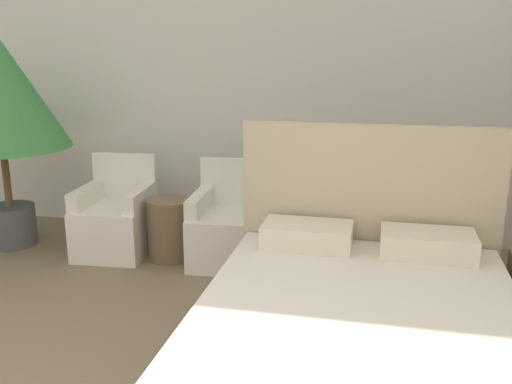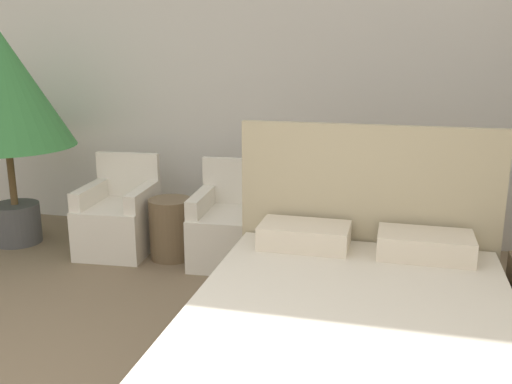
{
  "view_description": "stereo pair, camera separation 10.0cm",
  "coord_description": "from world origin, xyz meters",
  "px_view_note": "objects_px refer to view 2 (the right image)",
  "views": [
    {
      "loc": [
        1.19,
        -1.23,
        1.72
      ],
      "look_at": [
        0.33,
        2.61,
        0.69
      ],
      "focal_mm": 40.0,
      "sensor_mm": 36.0,
      "label": 1
    },
    {
      "loc": [
        1.29,
        -1.2,
        1.72
      ],
      "look_at": [
        0.33,
        2.61,
        0.69
      ],
      "focal_mm": 40.0,
      "sensor_mm": 36.0,
      "label": 2
    }
  ],
  "objects_px": {
    "side_table": "(171,229)",
    "armchair_near_window_left": "(119,221)",
    "potted_palm": "(2,93)",
    "armchair_near_window_right": "(230,230)",
    "bed": "(351,344)"
  },
  "relations": [
    {
      "from": "bed",
      "to": "armchair_near_window_right",
      "type": "bearing_deg",
      "value": 124.08
    },
    {
      "from": "potted_palm",
      "to": "bed",
      "type": "bearing_deg",
      "value": -27.65
    },
    {
      "from": "potted_palm",
      "to": "side_table",
      "type": "bearing_deg",
      "value": -0.64
    },
    {
      "from": "bed",
      "to": "potted_palm",
      "type": "relative_size",
      "value": 1.05
    },
    {
      "from": "potted_palm",
      "to": "side_table",
      "type": "height_order",
      "value": "potted_palm"
    },
    {
      "from": "potted_palm",
      "to": "side_table",
      "type": "relative_size",
      "value": 3.75
    },
    {
      "from": "armchair_near_window_right",
      "to": "potted_palm",
      "type": "height_order",
      "value": "potted_palm"
    },
    {
      "from": "bed",
      "to": "armchair_near_window_right",
      "type": "relative_size",
      "value": 2.46
    },
    {
      "from": "potted_palm",
      "to": "armchair_near_window_right",
      "type": "bearing_deg",
      "value": 0.78
    },
    {
      "from": "bed",
      "to": "side_table",
      "type": "distance_m",
      "value": 2.26
    },
    {
      "from": "side_table",
      "to": "armchair_near_window_left",
      "type": "bearing_deg",
      "value": 174.98
    },
    {
      "from": "armchair_near_window_left",
      "to": "armchair_near_window_right",
      "type": "relative_size",
      "value": 1.0
    },
    {
      "from": "armchair_near_window_right",
      "to": "side_table",
      "type": "bearing_deg",
      "value": -178.73
    },
    {
      "from": "bed",
      "to": "armchair_near_window_left",
      "type": "height_order",
      "value": "bed"
    },
    {
      "from": "armchair_near_window_left",
      "to": "armchair_near_window_right",
      "type": "xyz_separation_m",
      "value": [
        0.98,
        0.0,
        0.0
      ]
    }
  ]
}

